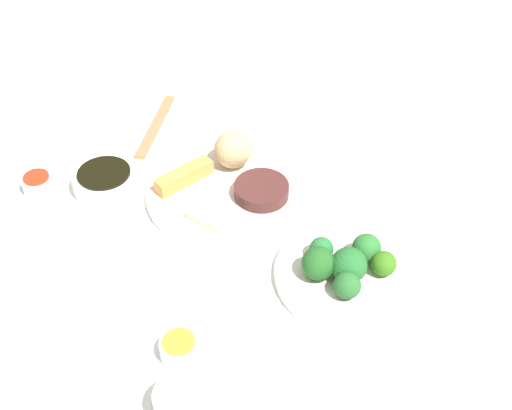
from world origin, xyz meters
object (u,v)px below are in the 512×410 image
object	(u,v)px
soy_sauce_bowl	(105,181)
chopsticks_pair	(156,126)
main_plate	(223,192)
teacup	(180,405)
broccoli_plate	(347,275)
sauce_ramekin_sweet_and_sour	(38,184)
sauce_ramekin_hot_mustard	(180,349)

from	to	relation	value
soy_sauce_bowl	chopsticks_pair	size ratio (longest dim) A/B	0.55
main_plate	chopsticks_pair	world-z (taller)	main_plate
teacup	chopsticks_pair	bearing A→B (deg)	-55.42
broccoli_plate	sauce_ramekin_sweet_and_sour	xyz separation A→B (m)	(0.57, 0.04, 0.01)
soy_sauce_bowl	teacup	distance (m)	0.48
sauce_ramekin_hot_mustard	teacup	distance (m)	0.09
teacup	chopsticks_pair	world-z (taller)	teacup
broccoli_plate	teacup	distance (m)	0.33
soy_sauce_bowl	sauce_ramekin_sweet_and_sour	bearing A→B (deg)	27.81
main_plate	sauce_ramekin_hot_mustard	distance (m)	0.34
sauce_ramekin_hot_mustard	sauce_ramekin_sweet_and_sour	bearing A→B (deg)	-25.96
sauce_ramekin_sweet_and_sour	sauce_ramekin_hot_mustard	bearing A→B (deg)	154.04
soy_sauce_bowl	broccoli_plate	bearing A→B (deg)	177.57
sauce_ramekin_sweet_and_sour	chopsticks_pair	size ratio (longest dim) A/B	0.26
sauce_ramekin_sweet_and_sour	sauce_ramekin_hot_mustard	distance (m)	0.45
broccoli_plate	soy_sauce_bowl	distance (m)	0.46
sauce_ramekin_sweet_and_sour	broccoli_plate	bearing A→B (deg)	-176.37
soy_sauce_bowl	sauce_ramekin_sweet_and_sour	world-z (taller)	soy_sauce_bowl
main_plate	chopsticks_pair	xyz separation A→B (m)	(0.22, -0.13, -0.00)
main_plate	teacup	distance (m)	0.43
soy_sauce_bowl	teacup	world-z (taller)	teacup
broccoli_plate	sauce_ramekin_hot_mustard	xyz separation A→B (m)	(0.16, 0.23, 0.01)
soy_sauce_bowl	sauce_ramekin_hot_mustard	distance (m)	0.39
soy_sauce_bowl	sauce_ramekin_sweet_and_sour	size ratio (longest dim) A/B	2.07
sauce_ramekin_sweet_and_sour	sauce_ramekin_hot_mustard	size ratio (longest dim) A/B	1.00
sauce_ramekin_hot_mustard	soy_sauce_bowl	bearing A→B (deg)	-40.23
main_plate	chopsticks_pair	bearing A→B (deg)	-30.21
sauce_ramekin_sweet_and_sour	main_plate	bearing A→B (deg)	-157.59
broccoli_plate	chopsticks_pair	xyz separation A→B (m)	(0.48, -0.22, -0.00)
main_plate	sauce_ramekin_sweet_and_sour	world-z (taller)	sauce_ramekin_sweet_and_sour
soy_sauce_bowl	chopsticks_pair	bearing A→B (deg)	-85.00
broccoli_plate	teacup	size ratio (longest dim) A/B	3.36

